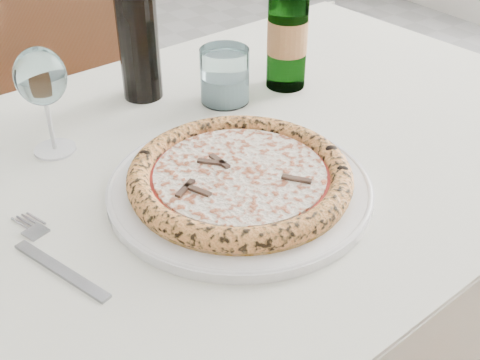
{
  "coord_description": "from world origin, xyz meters",
  "views": [
    {
      "loc": [
        -0.61,
        -0.91,
        1.24
      ],
      "look_at": [
        -0.23,
        -0.36,
        0.78
      ],
      "focal_mm": 45.0,
      "sensor_mm": 36.0,
      "label": 1
    }
  ],
  "objects_px": {
    "wine_bottle": "(137,31)",
    "tumbler": "(225,79)",
    "plate": "(240,187)",
    "beer_bottle": "(288,27)",
    "pizza": "(240,176)",
    "dining_table": "(204,211)",
    "wine_glass": "(41,79)",
    "chair_far": "(54,95)"
  },
  "relations": [
    {
      "from": "pizza",
      "to": "beer_bottle",
      "type": "distance_m",
      "value": 0.36
    },
    {
      "from": "dining_table",
      "to": "wine_glass",
      "type": "height_order",
      "value": "wine_glass"
    },
    {
      "from": "chair_far",
      "to": "beer_bottle",
      "type": "bearing_deg",
      "value": -71.03
    },
    {
      "from": "dining_table",
      "to": "plate",
      "type": "xyz_separation_m",
      "value": [
        -0.0,
        -0.1,
        0.1
      ]
    },
    {
      "from": "wine_glass",
      "to": "wine_bottle",
      "type": "xyz_separation_m",
      "value": [
        0.2,
        0.09,
        0.0
      ]
    },
    {
      "from": "chair_far",
      "to": "wine_glass",
      "type": "height_order",
      "value": "chair_far"
    },
    {
      "from": "pizza",
      "to": "tumbler",
      "type": "xyz_separation_m",
      "value": [
        0.14,
        0.24,
        0.01
      ]
    },
    {
      "from": "wine_glass",
      "to": "dining_table",
      "type": "bearing_deg",
      "value": -41.97
    },
    {
      "from": "tumbler",
      "to": "dining_table",
      "type": "bearing_deg",
      "value": -134.06
    },
    {
      "from": "tumbler",
      "to": "beer_bottle",
      "type": "distance_m",
      "value": 0.14
    },
    {
      "from": "dining_table",
      "to": "pizza",
      "type": "xyz_separation_m",
      "value": [
        -0.0,
        -0.1,
        0.12
      ]
    },
    {
      "from": "pizza",
      "to": "dining_table",
      "type": "bearing_deg",
      "value": 90.0
    },
    {
      "from": "plate",
      "to": "tumbler",
      "type": "relative_size",
      "value": 3.82
    },
    {
      "from": "plate",
      "to": "wine_bottle",
      "type": "bearing_deg",
      "value": 85.05
    },
    {
      "from": "dining_table",
      "to": "pizza",
      "type": "distance_m",
      "value": 0.16
    },
    {
      "from": "beer_bottle",
      "to": "chair_far",
      "type": "bearing_deg",
      "value": 108.97
    },
    {
      "from": "dining_table",
      "to": "wine_bottle",
      "type": "distance_m",
      "value": 0.32
    },
    {
      "from": "plate",
      "to": "tumbler",
      "type": "distance_m",
      "value": 0.28
    },
    {
      "from": "wine_bottle",
      "to": "tumbler",
      "type": "bearing_deg",
      "value": -42.53
    },
    {
      "from": "beer_bottle",
      "to": "wine_bottle",
      "type": "distance_m",
      "value": 0.26
    },
    {
      "from": "chair_far",
      "to": "tumbler",
      "type": "height_order",
      "value": "chair_far"
    },
    {
      "from": "pizza",
      "to": "tumbler",
      "type": "bearing_deg",
      "value": 60.4
    },
    {
      "from": "chair_far",
      "to": "wine_bottle",
      "type": "relative_size",
      "value": 3.31
    },
    {
      "from": "beer_bottle",
      "to": "wine_bottle",
      "type": "height_order",
      "value": "wine_bottle"
    },
    {
      "from": "chair_far",
      "to": "wine_glass",
      "type": "relative_size",
      "value": 5.64
    },
    {
      "from": "pizza",
      "to": "wine_glass",
      "type": "bearing_deg",
      "value": 123.8
    },
    {
      "from": "dining_table",
      "to": "wine_glass",
      "type": "bearing_deg",
      "value": 138.03
    },
    {
      "from": "wine_glass",
      "to": "beer_bottle",
      "type": "relative_size",
      "value": 0.6
    },
    {
      "from": "tumbler",
      "to": "beer_bottle",
      "type": "xyz_separation_m",
      "value": [
        0.13,
        -0.01,
        0.07
      ]
    },
    {
      "from": "plate",
      "to": "pizza",
      "type": "bearing_deg",
      "value": 147.99
    },
    {
      "from": "pizza",
      "to": "wine_glass",
      "type": "distance_m",
      "value": 0.32
    },
    {
      "from": "dining_table",
      "to": "wine_bottle",
      "type": "relative_size",
      "value": 5.05
    },
    {
      "from": "wine_glass",
      "to": "wine_bottle",
      "type": "bearing_deg",
      "value": 24.43
    },
    {
      "from": "chair_far",
      "to": "tumbler",
      "type": "relative_size",
      "value": 9.82
    },
    {
      "from": "plate",
      "to": "wine_glass",
      "type": "relative_size",
      "value": 2.19
    },
    {
      "from": "tumbler",
      "to": "beer_bottle",
      "type": "relative_size",
      "value": 0.34
    },
    {
      "from": "pizza",
      "to": "beer_bottle",
      "type": "bearing_deg",
      "value": 41.26
    },
    {
      "from": "tumbler",
      "to": "wine_bottle",
      "type": "distance_m",
      "value": 0.17
    },
    {
      "from": "wine_bottle",
      "to": "dining_table",
      "type": "bearing_deg",
      "value": -96.98
    },
    {
      "from": "chair_far",
      "to": "pizza",
      "type": "height_order",
      "value": "chair_far"
    },
    {
      "from": "tumbler",
      "to": "plate",
      "type": "bearing_deg",
      "value": -119.6
    },
    {
      "from": "pizza",
      "to": "wine_bottle",
      "type": "height_order",
      "value": "wine_bottle"
    }
  ]
}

